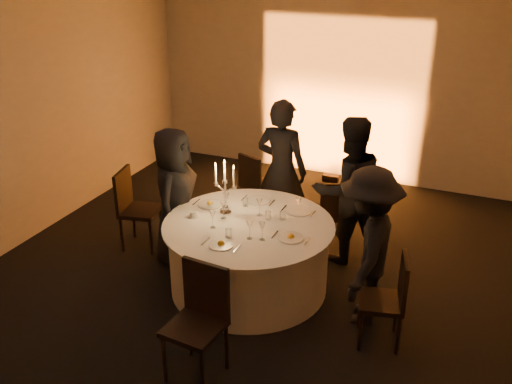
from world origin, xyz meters
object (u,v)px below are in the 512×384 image
at_px(banquet_table, 249,256).
at_px(coffee_cup, 193,214).
at_px(guest_back_left, 282,170).
at_px(guest_left, 175,196).
at_px(chair_back_left, 255,181).
at_px(chair_front, 200,314).
at_px(guest_right, 368,247).
at_px(chair_left, 133,204).
at_px(candelabra, 225,195).
at_px(chair_back_right, 335,211).
at_px(chair_right, 390,296).
at_px(guest_back_right, 348,190).

bearing_deg(banquet_table, coffee_cup, -172.18).
xyz_separation_m(guest_back_left, coffee_cup, (-0.51, -1.33, -0.09)).
xyz_separation_m(banquet_table, guest_left, (-1.01, 0.23, 0.42)).
xyz_separation_m(chair_back_left, chair_front, (0.78, -3.02, 0.09)).
relative_size(chair_back_left, guest_left, 0.54).
relative_size(chair_front, guest_right, 0.64).
height_order(chair_left, candelabra, candelabra).
height_order(chair_front, candelabra, candelabra).
bearing_deg(chair_back_right, chair_right, 96.95).
height_order(guest_back_left, candelabra, guest_back_left).
relative_size(banquet_table, chair_back_left, 2.06).
bearing_deg(chair_left, banquet_table, -111.96).
bearing_deg(guest_back_left, guest_back_right, 170.95).
relative_size(chair_back_right, guest_back_right, 0.52).
bearing_deg(guest_right, candelabra, -99.24).
height_order(chair_right, guest_back_left, guest_back_left).
xyz_separation_m(banquet_table, guest_back_right, (0.79, 1.02, 0.48)).
distance_m(chair_back_right, chair_right, 1.79).
bearing_deg(banquet_table, guest_back_right, 52.47).
height_order(guest_back_left, guest_right, guest_back_left).
bearing_deg(chair_left, chair_front, -144.30).
distance_m(guest_left, guest_right, 2.29).
distance_m(banquet_table, chair_left, 1.69).
height_order(chair_back_left, candelabra, candelabra).
xyz_separation_m(guest_back_left, candelabra, (-0.22, -1.12, 0.10)).
bearing_deg(guest_right, guest_back_left, -136.19).
xyz_separation_m(banquet_table, guest_right, (1.26, -0.06, 0.42)).
bearing_deg(guest_right, chair_back_right, -154.68).
bearing_deg(banquet_table, chair_left, 169.57).
bearing_deg(chair_back_left, guest_back_left, 161.00).
bearing_deg(guest_back_left, guest_right, 141.14).
height_order(guest_right, coffee_cup, guest_right).
xyz_separation_m(chair_back_left, guest_left, (-0.37, -1.45, 0.32)).
xyz_separation_m(banquet_table, chair_right, (1.56, -0.34, 0.13)).
distance_m(chair_front, guest_right, 1.73).
height_order(chair_back_left, guest_right, guest_right).
distance_m(chair_back_left, chair_front, 3.12).
height_order(banquet_table, chair_left, chair_left).
bearing_deg(chair_front, chair_back_left, 109.67).
bearing_deg(chair_front, candelabra, 112.62).
xyz_separation_m(chair_left, candelabra, (1.33, -0.18, 0.43)).
distance_m(guest_back_right, coffee_cup, 1.78).
distance_m(banquet_table, candelabra, 0.70).
bearing_deg(guest_back_left, chair_left, 35.98).
bearing_deg(coffee_cup, chair_right, -6.85).
distance_m(guest_back_right, candelabra, 1.43).
bearing_deg(coffee_cup, guest_left, 142.58).
bearing_deg(chair_back_right, guest_left, 5.37).
height_order(chair_right, guest_right, guest_right).
bearing_deg(chair_front, chair_left, 142.43).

